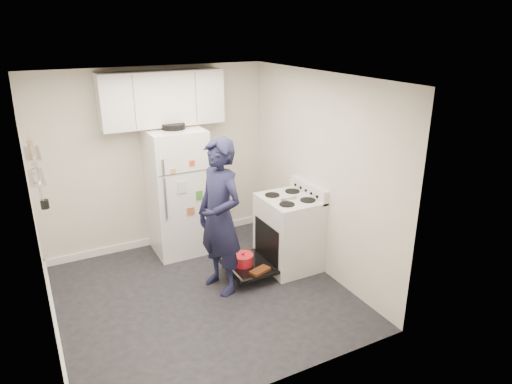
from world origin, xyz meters
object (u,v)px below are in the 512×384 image
refrigerator (178,191)px  person (220,217)px  electric_range (288,233)px  open_oven_door (246,263)px

refrigerator → person: 1.21m
electric_range → open_oven_door: size_ratio=1.57×
electric_range → refrigerator: refrigerator is taller
open_oven_door → electric_range: bearing=-0.8°
open_oven_door → person: person is taller
refrigerator → person: person is taller
electric_range → open_oven_door: bearing=179.2°
electric_range → refrigerator: size_ratio=0.61×
open_oven_door → refrigerator: bearing=114.1°
electric_range → open_oven_door: electric_range is taller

